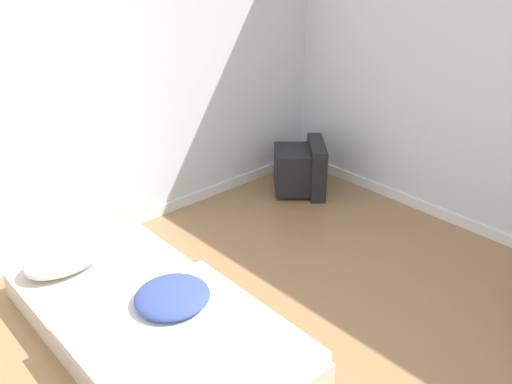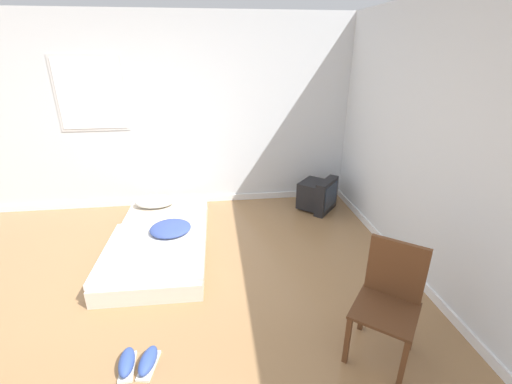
{
  "view_description": "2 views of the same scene",
  "coord_description": "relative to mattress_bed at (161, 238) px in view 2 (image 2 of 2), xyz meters",
  "views": [
    {
      "loc": [
        -1.1,
        -1.17,
        2.31
      ],
      "look_at": [
        1.41,
        1.59,
        0.45
      ],
      "focal_mm": 40.0,
      "sensor_mm": 36.0,
      "label": 1
    },
    {
      "loc": [
        0.89,
        -2.32,
        2.13
      ],
      "look_at": [
        1.37,
        1.4,
        0.56
      ],
      "focal_mm": 24.0,
      "sensor_mm": 36.0,
      "label": 2
    }
  ],
  "objects": [
    {
      "name": "sneaker_pair",
      "position": [
        0.04,
        -1.64,
        -0.07
      ],
      "size": [
        0.29,
        0.28,
        0.1
      ],
      "color": "silver",
      "rests_on": "ground_plane"
    },
    {
      "name": "mattress_bed",
      "position": [
        0.0,
        0.0,
        0.0
      ],
      "size": [
        1.07,
        2.01,
        0.32
      ],
      "color": "beige",
      "rests_on": "ground_plane"
    },
    {
      "name": "wooden_chair",
      "position": [
        1.87,
        -1.68,
        0.39
      ],
      "size": [
        0.6,
        0.6,
        0.89
      ],
      "color": "brown",
      "rests_on": "ground_plane"
    },
    {
      "name": "wall_right",
      "position": [
        2.62,
        -1.21,
        1.17
      ],
      "size": [
        0.08,
        7.36,
        2.6
      ],
      "color": "silver",
      "rests_on": "ground_plane"
    },
    {
      "name": "wall_back",
      "position": [
        -0.24,
        1.29,
        1.17
      ],
      "size": [
        8.06,
        0.08,
        2.6
      ],
      "color": "silver",
      "rests_on": "ground_plane"
    },
    {
      "name": "crt_tv",
      "position": [
        2.1,
        0.78,
        0.1
      ],
      "size": [
        0.63,
        0.63,
        0.47
      ],
      "color": "black",
      "rests_on": "ground_plane"
    },
    {
      "name": "ground_plane",
      "position": [
        -0.24,
        -1.21,
        -0.12
      ],
      "size": [
        20.0,
        20.0,
        0.0
      ],
      "primitive_type": "plane",
      "color": "#997047"
    }
  ]
}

